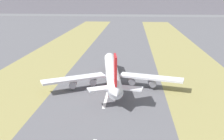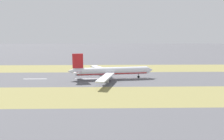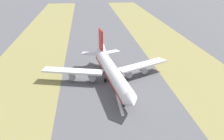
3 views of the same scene
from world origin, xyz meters
The scene contains 7 objects.
ground_plane centered at (0.00, 0.00, 0.00)m, with size 800.00×800.00×0.00m, color #56565B.
grass_median_west centered at (-45.00, 0.00, 0.00)m, with size 40.00×600.00×0.01m, color olive.
grass_median_east centered at (45.00, 0.00, 0.00)m, with size 40.00×600.00×0.01m, color olive.
centreline_dash_near centered at (0.00, -60.82, 0.01)m, with size 1.20×18.00×0.01m, color silver.
centreline_dash_mid centered at (0.00, -20.82, 0.01)m, with size 1.20×18.00×0.01m, color silver.
centreline_dash_far centered at (0.00, 19.18, 0.01)m, with size 1.20×18.00×0.01m, color silver.
airplane_main_jet centered at (1.22, -2.71, 6.02)m, with size 63.62×67.16×20.20m.
Camera 2 is at (166.76, -4.25, 38.60)m, focal length 35.00 mm.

